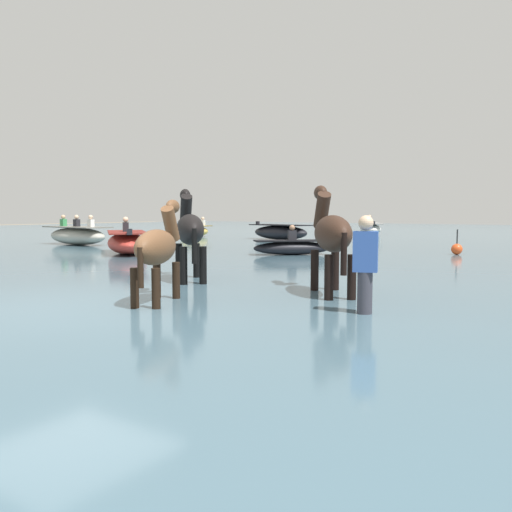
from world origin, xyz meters
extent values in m
plane|color=#84755B|center=(0.00, 0.00, 0.00)|extent=(120.00, 120.00, 0.00)
cube|color=#476675|center=(0.00, 10.00, 0.16)|extent=(90.00, 90.00, 0.32)
ellipsoid|color=brown|center=(0.87, 0.95, 1.15)|extent=(0.97, 1.38, 0.53)
cylinder|color=black|center=(0.53, 1.30, 0.45)|extent=(0.12, 0.12, 0.89)
cylinder|color=black|center=(0.81, 1.43, 0.45)|extent=(0.12, 0.12, 0.89)
cylinder|color=black|center=(0.92, 0.47, 0.45)|extent=(0.12, 0.12, 0.89)
cylinder|color=black|center=(1.21, 0.60, 0.45)|extent=(0.12, 0.12, 0.89)
cylinder|color=brown|center=(0.57, 1.57, 1.48)|extent=(0.39, 0.52, 0.60)
ellipsoid|color=brown|center=(0.51, 1.69, 1.76)|extent=(0.36, 0.49, 0.23)
cylinder|color=black|center=(1.13, 0.39, 0.91)|extent=(0.08, 0.08, 0.56)
ellipsoid|color=#382319|center=(2.65, 3.17, 1.32)|extent=(1.37, 1.48, 0.60)
cylinder|color=black|center=(2.17, 3.45, 0.51)|extent=(0.14, 0.14, 1.02)
cylinder|color=black|center=(2.45, 3.69, 0.51)|extent=(0.14, 0.14, 1.02)
cylinder|color=black|center=(2.85, 2.65, 0.51)|extent=(0.14, 0.14, 1.02)
cylinder|color=black|center=(3.13, 2.88, 0.51)|extent=(0.14, 0.14, 1.02)
cylinder|color=#382319|center=(2.14, 3.77, 1.70)|extent=(0.54, 0.57, 0.69)
ellipsoid|color=#382319|center=(2.04, 3.88, 2.02)|extent=(0.50, 0.53, 0.26)
cylinder|color=black|center=(3.11, 2.62, 1.04)|extent=(0.10, 0.10, 0.64)
ellipsoid|color=black|center=(-0.45, 3.19, 1.33)|extent=(1.47, 1.40, 0.60)
cylinder|color=black|center=(-0.96, 3.41, 0.51)|extent=(0.14, 0.14, 1.03)
cylinder|color=black|center=(-0.72, 3.68, 0.51)|extent=(0.14, 0.14, 1.03)
cylinder|color=black|center=(-0.18, 2.70, 0.51)|extent=(0.14, 0.14, 1.03)
cylinder|color=black|center=(0.06, 2.97, 0.51)|extent=(0.14, 0.14, 1.03)
cylinder|color=black|center=(-1.04, 3.72, 1.71)|extent=(0.57, 0.55, 0.69)
ellipsoid|color=black|center=(-1.15, 3.83, 2.03)|extent=(0.53, 0.51, 0.26)
cylinder|color=black|center=(0.08, 2.70, 1.05)|extent=(0.10, 0.10, 0.65)
ellipsoid|color=silver|center=(-6.02, 25.48, 0.64)|extent=(2.83, 3.95, 0.64)
cube|color=gray|center=(-6.02, 25.48, 0.98)|extent=(2.72, 3.79, 0.04)
cube|color=black|center=(-5.16, 23.84, 1.05)|extent=(0.20, 0.18, 0.18)
cube|color=red|center=(-6.51, 26.44, 1.15)|extent=(0.28, 0.31, 0.30)
sphere|color=tan|center=(-6.51, 26.44, 1.39)|extent=(0.18, 0.18, 0.18)
cube|color=#3356A8|center=(-6.06, 25.46, 1.15)|extent=(0.28, 0.31, 0.30)
sphere|color=#A37556|center=(-6.06, 25.46, 1.39)|extent=(0.18, 0.18, 0.18)
cube|color=#232328|center=(-5.66, 24.45, 1.15)|extent=(0.28, 0.31, 0.30)
sphere|color=beige|center=(-5.66, 24.45, 1.39)|extent=(0.18, 0.18, 0.18)
ellipsoid|color=black|center=(-2.10, 9.87, 0.53)|extent=(2.34, 2.29, 0.42)
cube|color=black|center=(-2.10, 9.87, 0.76)|extent=(2.25, 2.19, 0.04)
cube|color=#232328|center=(-2.15, 9.93, 0.93)|extent=(0.31, 0.31, 0.30)
sphere|color=#A37556|center=(-2.15, 9.93, 1.17)|extent=(0.18, 0.18, 0.18)
ellipsoid|color=black|center=(-7.27, 17.37, 0.66)|extent=(3.55, 1.97, 0.69)
cube|color=black|center=(-7.27, 17.37, 1.03)|extent=(3.41, 1.89, 0.04)
cube|color=black|center=(-8.84, 17.73, 1.10)|extent=(0.15, 0.18, 0.18)
ellipsoid|color=#BC382D|center=(-6.77, 7.23, 0.66)|extent=(3.39, 3.08, 0.67)
cube|color=maroon|center=(-6.77, 7.23, 1.01)|extent=(3.25, 2.95, 0.04)
cube|color=black|center=(-5.52, 6.21, 1.08)|extent=(0.19, 0.20, 0.18)
cube|color=#232328|center=(-6.79, 7.20, 1.18)|extent=(0.32, 0.30, 0.30)
sphere|color=beige|center=(-6.79, 7.20, 1.42)|extent=(0.18, 0.18, 0.18)
ellipsoid|color=#B2AD9E|center=(-12.02, 9.26, 0.67)|extent=(3.64, 1.65, 0.71)
cube|color=slate|center=(-12.02, 9.26, 1.05)|extent=(3.50, 1.59, 0.04)
cube|color=#388E51|center=(-13.01, 9.33, 1.22)|extent=(0.28, 0.21, 0.30)
sphere|color=tan|center=(-13.01, 9.33, 1.46)|extent=(0.18, 0.18, 0.18)
cube|color=#232328|center=(-12.03, 9.25, 1.22)|extent=(0.28, 0.21, 0.30)
sphere|color=beige|center=(-12.03, 9.25, 1.46)|extent=(0.18, 0.18, 0.18)
cube|color=white|center=(-11.04, 9.18, 1.22)|extent=(0.28, 0.21, 0.30)
sphere|color=beige|center=(-11.04, 9.18, 1.46)|extent=(0.18, 0.18, 0.18)
ellipsoid|color=gold|center=(-12.46, 17.04, 0.60)|extent=(1.71, 2.89, 0.56)
cube|color=olive|center=(-12.46, 17.04, 0.89)|extent=(1.64, 2.78, 0.04)
cube|color=black|center=(-12.11, 15.78, 0.96)|extent=(0.19, 0.16, 0.18)
cube|color=white|center=(-12.53, 17.81, 1.06)|extent=(0.24, 0.30, 0.30)
sphere|color=beige|center=(-12.53, 17.81, 1.30)|extent=(0.18, 0.18, 0.18)
cube|color=#232328|center=(-12.42, 17.05, 1.06)|extent=(0.24, 0.30, 0.30)
sphere|color=tan|center=(-12.42, 17.05, 1.30)|extent=(0.18, 0.18, 0.18)
cylinder|color=#383842|center=(3.76, 1.93, 0.44)|extent=(0.20, 0.20, 0.88)
cube|color=#3356A8|center=(3.76, 1.93, 1.15)|extent=(0.37, 0.29, 0.54)
sphere|color=beige|center=(3.76, 1.93, 1.53)|extent=(0.20, 0.20, 0.20)
sphere|color=#E54C1E|center=(2.17, 12.85, 0.49)|extent=(0.35, 0.35, 0.35)
cylinder|color=black|center=(2.17, 12.85, 0.89)|extent=(0.04, 0.04, 0.45)
camera|label=1|loc=(6.61, -4.74, 1.68)|focal=37.82mm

